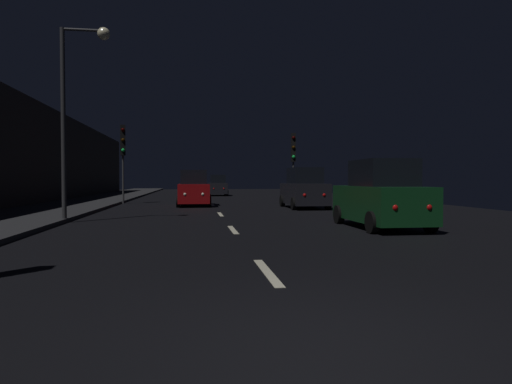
# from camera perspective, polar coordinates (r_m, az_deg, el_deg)

# --- Properties ---
(ground) EXTENTS (27.99, 84.00, 0.02)m
(ground) POSITION_cam_1_polar(r_m,az_deg,el_deg) (28.85, -5.67, -1.47)
(ground) COLOR black
(sidewalk_left) EXTENTS (4.40, 84.00, 0.15)m
(sidewalk_left) POSITION_cam_1_polar(r_m,az_deg,el_deg) (29.56, -20.95, -1.33)
(sidewalk_left) COLOR #28282B
(sidewalk_left) RESTS_ON ground
(building_facade_left) EXTENTS (0.80, 63.00, 6.08)m
(building_facade_left) POSITION_cam_1_polar(r_m,az_deg,el_deg) (26.94, -28.10, 4.62)
(building_facade_left) COLOR #2D2B28
(building_facade_left) RESTS_ON ground
(lane_centerline) EXTENTS (0.16, 21.72, 0.01)m
(lane_centerline) POSITION_cam_1_polar(r_m,az_deg,el_deg) (16.94, -3.93, -3.57)
(lane_centerline) COLOR beige
(lane_centerline) RESTS_ON ground
(traffic_light_far_right) EXTENTS (0.35, 0.48, 4.61)m
(traffic_light_far_right) POSITION_cam_1_polar(r_m,az_deg,el_deg) (30.25, 4.75, 5.00)
(traffic_light_far_right) COLOR #38383A
(traffic_light_far_right) RESTS_ON ground
(traffic_light_far_left) EXTENTS (0.37, 0.48, 4.93)m
(traffic_light_far_left) POSITION_cam_1_polar(r_m,az_deg,el_deg) (29.47, -16.49, 5.54)
(traffic_light_far_left) COLOR #38383A
(traffic_light_far_left) RESTS_ON ground
(streetlamp_overhead) EXTENTS (1.70, 0.44, 6.91)m
(streetlamp_overhead) POSITION_cam_1_polar(r_m,az_deg,el_deg) (17.41, -21.72, 11.66)
(streetlamp_overhead) COLOR #2D2D30
(streetlamp_overhead) RESTS_ON ground
(car_approaching_headlights) EXTENTS (1.90, 4.11, 2.07)m
(car_approaching_headlights) POSITION_cam_1_polar(r_m,az_deg,el_deg) (26.33, -7.90, 0.31)
(car_approaching_headlights) COLOR maroon
(car_approaching_headlights) RESTS_ON ground
(car_parked_right_near) EXTENTS (1.97, 4.27, 2.15)m
(car_parked_right_near) POSITION_cam_1_polar(r_m,az_deg,el_deg) (14.77, 15.54, -0.58)
(car_parked_right_near) COLOR #0F3819
(car_parked_right_near) RESTS_ON ground
(car_distant_taillights) EXTENTS (1.80, 3.90, 1.96)m
(car_distant_taillights) POSITION_cam_1_polar(r_m,az_deg,el_deg) (42.61, -4.88, 0.75)
(car_distant_taillights) COLOR black
(car_distant_taillights) RESTS_ON ground
(car_parked_right_far) EXTENTS (1.97, 4.27, 2.15)m
(car_parked_right_far) POSITION_cam_1_polar(r_m,az_deg,el_deg) (24.12, 6.10, 0.29)
(car_parked_right_far) COLOR black
(car_parked_right_far) RESTS_ON ground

